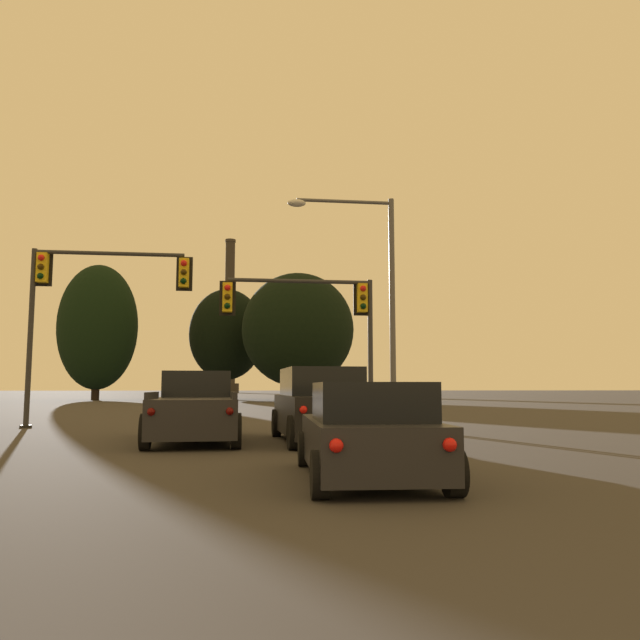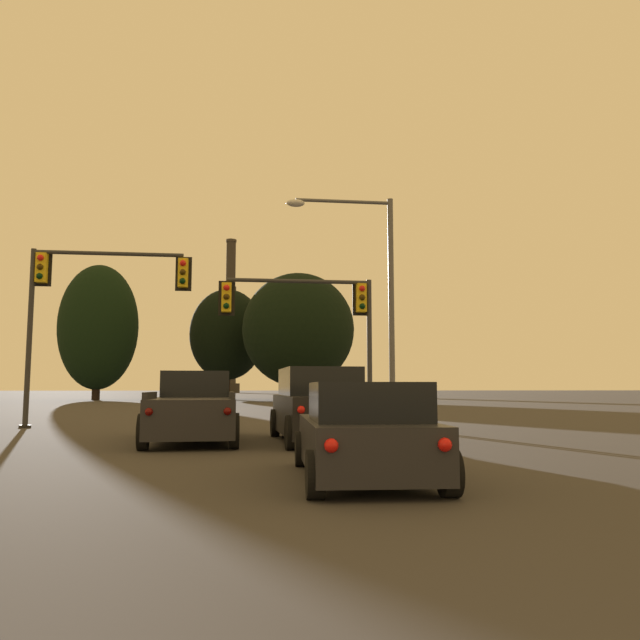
% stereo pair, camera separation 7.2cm
% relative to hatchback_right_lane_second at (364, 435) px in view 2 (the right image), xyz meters
% --- Properties ---
extents(hatchback_right_lane_second, '(2.07, 4.17, 1.44)m').
position_rel_hatchback_right_lane_second_xyz_m(hatchback_right_lane_second, '(0.00, 0.00, 0.00)').
color(hatchback_right_lane_second, '#232328').
rests_on(hatchback_right_lane_second, ground_plane).
extents(pickup_truck_center_lane_front, '(2.38, 5.57, 1.82)m').
position_rel_hatchback_right_lane_second_xyz_m(pickup_truck_center_lane_front, '(-3.05, 7.44, 0.14)').
color(pickup_truck_center_lane_front, '#232328').
rests_on(pickup_truck_center_lane_front, ground_plane).
extents(suv_right_lane_front, '(2.27, 4.97, 1.86)m').
position_rel_hatchback_right_lane_second_xyz_m(suv_right_lane_front, '(0.14, 6.56, 0.23)').
color(suv_right_lane_front, black).
rests_on(suv_right_lane_front, ground_plane).
extents(traffic_light_overhead_left, '(5.63, 0.50, 6.19)m').
position_rel_hatchback_right_lane_second_xyz_m(traffic_light_overhead_left, '(-7.29, 13.22, 4.08)').
color(traffic_light_overhead_left, '#2D2D30').
rests_on(traffic_light_overhead_left, ground_plane).
extents(traffic_light_overhead_right, '(5.63, 0.50, 5.28)m').
position_rel_hatchback_right_lane_second_xyz_m(traffic_light_overhead_right, '(0.88, 12.82, 3.38)').
color(traffic_light_overhead_right, '#2D2D30').
rests_on(traffic_light_overhead_right, ground_plane).
extents(street_lamp, '(3.78, 0.36, 8.01)m').
position_rel_hatchback_right_lane_second_xyz_m(street_lamp, '(2.68, 11.78, 4.35)').
color(street_lamp, '#56565B').
rests_on(street_lamp, ground_plane).
extents(smokestack, '(5.69, 5.69, 41.86)m').
position_rel_hatchback_right_lane_second_xyz_m(smokestack, '(-5.05, 160.35, 15.81)').
color(smokestack, '#2B2722').
rests_on(smokestack, ground_plane).
extents(treeline_left_mid, '(11.87, 10.68, 13.55)m').
position_rel_hatchback_right_lane_second_xyz_m(treeline_left_mid, '(4.13, 56.40, 6.83)').
color(treeline_left_mid, black).
rests_on(treeline_left_mid, ground_plane).
extents(treeline_far_right, '(8.79, 7.91, 13.00)m').
position_rel_hatchback_right_lane_second_xyz_m(treeline_far_right, '(-3.54, 64.87, 6.94)').
color(treeline_far_right, black).
rests_on(treeline_far_right, ground_plane).
extents(treeline_center_left, '(8.61, 7.75, 15.02)m').
position_rel_hatchback_right_lane_second_xyz_m(treeline_center_left, '(-17.63, 62.01, 7.40)').
color(treeline_center_left, black).
rests_on(treeline_center_left, ground_plane).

